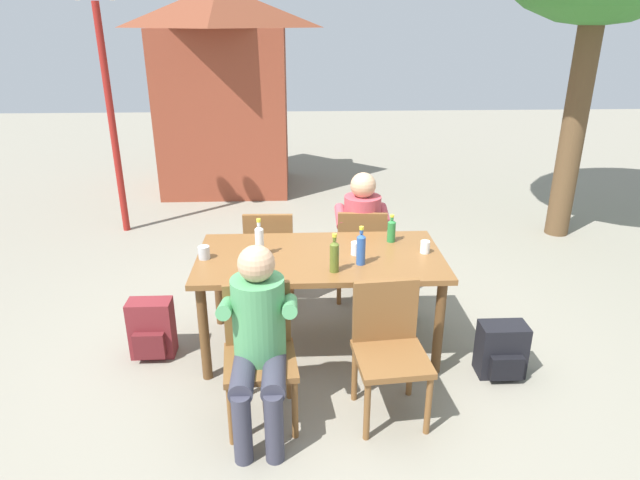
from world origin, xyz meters
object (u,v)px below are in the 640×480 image
at_px(bottle_clear, 259,240).
at_px(lamp_post, 103,61).
at_px(dining_table, 320,266).
at_px(cup_glass, 355,248).
at_px(chair_near_left, 259,347).
at_px(chair_far_right, 361,249).
at_px(chair_far_left, 270,251).
at_px(person_in_white_shirt, 258,333).
at_px(backpack_by_near_side, 152,330).
at_px(bottle_blue, 361,248).
at_px(bottle_olive, 334,255).
at_px(cup_white, 425,247).
at_px(cup_steel, 204,252).
at_px(backpack_by_far_side, 502,351).
at_px(brick_kiosk, 224,87).
at_px(bottle_green, 391,230).
at_px(person_in_plaid_shirt, 361,227).
at_px(chair_near_right, 389,343).

bearing_deg(bottle_clear, lamp_post, 124.19).
xyz_separation_m(bottle_clear, lamp_post, (-1.80, 2.65, 1.07)).
relative_size(dining_table, lamp_post, 0.65).
relative_size(bottle_clear, cup_glass, 2.91).
distance_m(dining_table, chair_near_left, 0.89).
bearing_deg(chair_far_right, chair_far_left, -179.98).
height_order(person_in_white_shirt, backpack_by_near_side, person_in_white_shirt).
height_order(dining_table, bottle_blue, bottle_blue).
bearing_deg(backpack_by_near_side, cup_glass, 2.84).
distance_m(bottle_olive, bottle_blue, 0.23).
distance_m(chair_near_left, backpack_by_near_side, 1.13).
bearing_deg(chair_far_left, cup_white, -32.42).
xyz_separation_m(chair_far_right, bottle_blue, (-0.12, -0.93, 0.40)).
xyz_separation_m(bottle_clear, bottle_olive, (0.52, -0.30, -0.00)).
relative_size(cup_white, cup_steel, 0.99).
distance_m(chair_far_right, cup_glass, 0.84).
distance_m(backpack_by_near_side, backpack_by_far_side, 2.57).
height_order(backpack_by_near_side, brick_kiosk, brick_kiosk).
bearing_deg(cup_white, lamp_post, 138.66).
xyz_separation_m(bottle_blue, backpack_by_far_side, (1.00, -0.26, -0.70)).
bearing_deg(cup_steel, person_in_white_shirt, -62.91).
xyz_separation_m(chair_near_left, backpack_by_near_side, (-0.86, 0.69, -0.27)).
distance_m(cup_steel, brick_kiosk, 4.59).
distance_m(dining_table, bottle_green, 0.64).
xyz_separation_m(cup_glass, cup_steel, (-1.10, -0.02, -0.00)).
relative_size(bottle_clear, backpack_by_near_side, 0.63).
distance_m(bottle_olive, cup_white, 0.76).
height_order(cup_glass, backpack_by_far_side, cup_glass).
relative_size(chair_far_right, cup_glass, 8.89).
bearing_deg(person_in_plaid_shirt, chair_far_right, -93.43).
xyz_separation_m(bottle_olive, bottle_blue, (0.19, 0.11, 0.00)).
distance_m(dining_table, chair_far_left, 0.89).
height_order(person_in_white_shirt, brick_kiosk, brick_kiosk).
bearing_deg(person_in_white_shirt, person_in_plaid_shirt, 65.07).
bearing_deg(backpack_by_far_side, chair_near_right, -159.22).
distance_m(bottle_green, cup_glass, 0.39).
bearing_deg(chair_far_left, backpack_by_far_side, -35.30).
height_order(person_in_plaid_shirt, backpack_by_far_side, person_in_plaid_shirt).
distance_m(dining_table, cup_white, 0.79).
bearing_deg(lamp_post, bottle_clear, -55.81).
relative_size(chair_far_right, person_in_plaid_shirt, 0.74).
bearing_deg(bottle_blue, bottle_olive, -149.65).
xyz_separation_m(chair_near_right, bottle_olive, (-0.31, 0.48, 0.40)).
relative_size(chair_near_left, bottle_clear, 3.05).
bearing_deg(person_in_white_shirt, cup_steel, 117.09).
relative_size(chair_far_left, bottle_green, 3.95).
relative_size(bottle_olive, cup_steel, 2.94).
xyz_separation_m(person_in_white_shirt, cup_white, (1.18, 0.88, 0.16)).
distance_m(bottle_olive, backpack_by_far_side, 1.39).
bearing_deg(cup_steel, bottle_green, 10.74).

